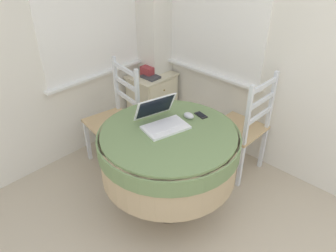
# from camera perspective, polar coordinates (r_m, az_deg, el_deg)

# --- Properties ---
(corner_room_shell) EXTENTS (4.15, 4.56, 2.55)m
(corner_room_shell) POSITION_cam_1_polar(r_m,az_deg,el_deg) (2.54, 0.18, 13.55)
(corner_room_shell) COLOR white
(corner_room_shell) RESTS_ON ground_plane
(round_dining_table) EXTENTS (1.06, 1.06, 0.78)m
(round_dining_table) POSITION_cam_1_polar(r_m,az_deg,el_deg) (2.49, 0.14, -4.29)
(round_dining_table) COLOR #4C3D2D
(round_dining_table) RESTS_ON ground_plane
(laptop) EXTENTS (0.39, 0.38, 0.21)m
(laptop) POSITION_cam_1_polar(r_m,az_deg,el_deg) (2.45, -1.08, 1.05)
(laptop) COLOR white
(laptop) RESTS_ON round_dining_table
(computer_mouse) EXTENTS (0.06, 0.09, 0.05)m
(computer_mouse) POSITION_cam_1_polar(r_m,az_deg,el_deg) (2.56, 3.63, 1.82)
(computer_mouse) COLOR silver
(computer_mouse) RESTS_ON round_dining_table
(cell_phone) EXTENTS (0.08, 0.12, 0.01)m
(cell_phone) POSITION_cam_1_polar(r_m,az_deg,el_deg) (2.61, 5.75, 1.91)
(cell_phone) COLOR black
(cell_phone) RESTS_ON round_dining_table
(dining_chair_near_back_window) EXTENTS (0.49, 0.50, 1.02)m
(dining_chair_near_back_window) POSITION_cam_1_polar(r_m,az_deg,el_deg) (3.17, -9.08, 1.19)
(dining_chair_near_back_window) COLOR tan
(dining_chair_near_back_window) RESTS_ON ground_plane
(dining_chair_near_right_window) EXTENTS (0.44, 0.43, 1.02)m
(dining_chair_near_right_window) POSITION_cam_1_polar(r_m,az_deg,el_deg) (3.07, 12.87, -0.37)
(dining_chair_near_right_window) COLOR tan
(dining_chair_near_right_window) RESTS_ON ground_plane
(corner_cabinet) EXTENTS (0.49, 0.40, 0.65)m
(corner_cabinet) POSITION_cam_1_polar(r_m,az_deg,el_deg) (3.79, -2.71, 4.39)
(corner_cabinet) COLOR beige
(corner_cabinet) RESTS_ON ground_plane
(storage_box) EXTENTS (0.18, 0.14, 0.10)m
(storage_box) POSITION_cam_1_polar(r_m,az_deg,el_deg) (3.65, -3.08, 9.69)
(storage_box) COLOR #9E3338
(storage_box) RESTS_ON corner_cabinet
(book_on_cabinet) EXTENTS (0.14, 0.19, 0.02)m
(book_on_cabinet) POSITION_cam_1_polar(r_m,az_deg,el_deg) (3.58, -3.05, 8.55)
(book_on_cabinet) COLOR #3F3F44
(book_on_cabinet) RESTS_ON corner_cabinet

